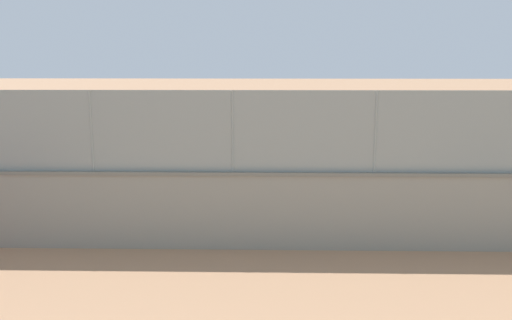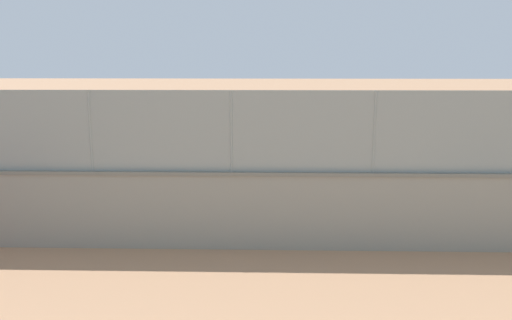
% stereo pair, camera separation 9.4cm
% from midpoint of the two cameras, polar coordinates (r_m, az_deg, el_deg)
% --- Properties ---
extents(ground_plane, '(260.00, 260.00, 0.00)m').
position_cam_midpoint_polar(ground_plane, '(22.55, -3.47, -0.10)').
color(ground_plane, tan).
extents(perimeter_wall, '(31.81, 0.73, 1.78)m').
position_cam_midpoint_polar(perimeter_wall, '(11.78, -2.73, -5.46)').
color(perimeter_wall, gray).
rests_on(perimeter_wall, ground_plane).
extents(fence_panel_on_wall, '(31.24, 0.48, 1.80)m').
position_cam_midpoint_polar(fence_panel_on_wall, '(11.42, -2.81, 3.16)').
color(fence_panel_on_wall, gray).
rests_on(fence_panel_on_wall, perimeter_wall).
extents(player_near_wall_returning, '(1.08, 0.67, 1.51)m').
position_cam_midpoint_polar(player_near_wall_returning, '(21.60, -12.68, 1.57)').
color(player_near_wall_returning, navy).
rests_on(player_near_wall_returning, ground_plane).
extents(player_crossing_court, '(1.24, 0.72, 1.53)m').
position_cam_midpoint_polar(player_crossing_court, '(23.10, 4.23, 2.40)').
color(player_crossing_court, '#591919').
rests_on(player_crossing_court, ground_plane).
extents(player_baseline_waiting, '(0.78, 0.98, 1.70)m').
position_cam_midpoint_polar(player_baseline_waiting, '(19.42, 11.14, 1.00)').
color(player_baseline_waiting, black).
rests_on(player_baseline_waiting, ground_plane).
extents(sports_ball, '(0.18, 0.18, 0.18)m').
position_cam_midpoint_polar(sports_ball, '(19.88, -11.08, -1.46)').
color(sports_ball, yellow).
rests_on(sports_ball, ground_plane).
extents(spare_ball_by_wall, '(0.10, 0.10, 0.10)m').
position_cam_midpoint_polar(spare_ball_by_wall, '(14.23, 21.16, -6.92)').
color(spare_ball_by_wall, yellow).
rests_on(spare_ball_by_wall, ground_plane).
extents(courtside_bench, '(1.60, 0.40, 0.87)m').
position_cam_midpoint_polar(courtside_bench, '(14.90, -25.95, -4.86)').
color(courtside_bench, brown).
rests_on(courtside_bench, ground_plane).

